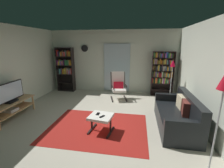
# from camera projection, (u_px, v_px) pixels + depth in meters

# --- Properties ---
(ground_plane) EXTENTS (7.02, 7.02, 0.00)m
(ground_plane) POSITION_uv_depth(u_px,v_px,m) (95.00, 122.00, 4.13)
(ground_plane) COLOR #BDB6A2
(wall_back) EXTENTS (5.60, 0.06, 2.60)m
(wall_back) POSITION_uv_depth(u_px,v_px,m) (112.00, 62.00, 6.56)
(wall_back) COLOR silver
(wall_back) RESTS_ON ground
(wall_right) EXTENTS (0.06, 6.00, 2.60)m
(wall_right) POSITION_uv_depth(u_px,v_px,m) (212.00, 79.00, 3.36)
(wall_right) COLOR silver
(wall_right) RESTS_ON ground
(glass_door_panel) EXTENTS (1.10, 0.01, 2.00)m
(glass_door_panel) POSITION_uv_depth(u_px,v_px,m) (117.00, 68.00, 6.53)
(glass_door_panel) COLOR silver
(area_rug) EXTENTS (2.43, 1.82, 0.01)m
(area_rug) POSITION_uv_depth(u_px,v_px,m) (97.00, 128.00, 3.86)
(area_rug) COLOR #A5211B
(area_rug) RESTS_ON ground
(tv_stand) EXTENTS (0.45, 1.36, 0.48)m
(tv_stand) POSITION_uv_depth(u_px,v_px,m) (12.00, 108.00, 4.28)
(tv_stand) COLOR tan
(tv_stand) RESTS_ON ground
(television) EXTENTS (0.20, 0.93, 0.56)m
(television) POSITION_uv_depth(u_px,v_px,m) (10.00, 93.00, 4.18)
(television) COLOR black
(television) RESTS_ON tv_stand
(bookshelf_near_tv) EXTENTS (0.73, 0.30, 1.89)m
(bookshelf_near_tv) POSITION_uv_depth(u_px,v_px,m) (66.00, 67.00, 6.68)
(bookshelf_near_tv) COLOR black
(bookshelf_near_tv) RESTS_ON ground
(bookshelf_near_sofa) EXTENTS (0.83, 0.30, 1.76)m
(bookshelf_near_sofa) POSITION_uv_depth(u_px,v_px,m) (162.00, 71.00, 6.07)
(bookshelf_near_sofa) COLOR black
(bookshelf_near_sofa) RESTS_ON ground
(leather_sofa) EXTENTS (0.81, 1.80, 0.82)m
(leather_sofa) POSITION_uv_depth(u_px,v_px,m) (178.00, 116.00, 3.83)
(leather_sofa) COLOR black
(leather_sofa) RESTS_ON ground
(lounge_armchair) EXTENTS (0.71, 0.77, 1.02)m
(lounge_armchair) POSITION_uv_depth(u_px,v_px,m) (118.00, 85.00, 5.81)
(lounge_armchair) COLOR black
(lounge_armchair) RESTS_ON ground
(ottoman) EXTENTS (0.59, 0.55, 0.42)m
(ottoman) POSITION_uv_depth(u_px,v_px,m) (101.00, 118.00, 3.61)
(ottoman) COLOR white
(ottoman) RESTS_ON ground
(tv_remote) EXTENTS (0.11, 0.14, 0.02)m
(tv_remote) POSITION_uv_depth(u_px,v_px,m) (102.00, 116.00, 3.52)
(tv_remote) COLOR black
(tv_remote) RESTS_ON ottoman
(cell_phone) EXTENTS (0.07, 0.14, 0.01)m
(cell_phone) POSITION_uv_depth(u_px,v_px,m) (98.00, 114.00, 3.66)
(cell_phone) COLOR black
(cell_phone) RESTS_ON ottoman
(floor_lamp_by_sofa) EXTENTS (0.22, 0.22, 1.73)m
(floor_lamp_by_sofa) POSITION_uv_depth(u_px,v_px,m) (223.00, 93.00, 2.07)
(floor_lamp_by_sofa) COLOR #A5A5AD
(floor_lamp_by_sofa) RESTS_ON ground
(floor_lamp_by_shelf) EXTENTS (0.22, 0.22, 1.53)m
(floor_lamp_by_shelf) POSITION_uv_depth(u_px,v_px,m) (172.00, 70.00, 5.21)
(floor_lamp_by_shelf) COLOR #A5A5AD
(floor_lamp_by_shelf) RESTS_ON ground
(wall_clock) EXTENTS (0.29, 0.03, 0.29)m
(wall_clock) POSITION_uv_depth(u_px,v_px,m) (85.00, 48.00, 6.54)
(wall_clock) COLOR silver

